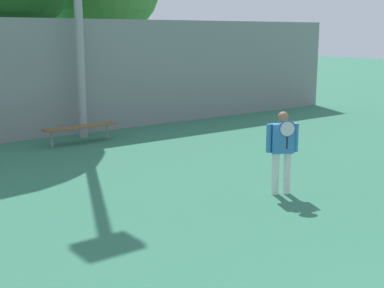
{
  "coord_description": "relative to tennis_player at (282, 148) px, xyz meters",
  "views": [
    {
      "loc": [
        -4.81,
        -0.9,
        2.99
      ],
      "look_at": [
        1.19,
        7.01,
        0.91
      ],
      "focal_mm": 50.0,
      "sensor_mm": 36.0,
      "label": 1
    }
  ],
  "objects": [
    {
      "name": "bench_courtside_far",
      "position": [
        -0.93,
        6.62,
        -0.46
      ],
      "size": [
        2.06,
        0.4,
        0.48
      ],
      "color": "brown",
      "rests_on": "ground_plane"
    },
    {
      "name": "back_fence",
      "position": [
        -2.38,
        7.93,
        0.8
      ],
      "size": [
        25.6,
        0.06,
        3.39
      ],
      "color": "gray",
      "rests_on": "ground_plane"
    },
    {
      "name": "tennis_player",
      "position": [
        0.0,
        0.0,
        0.0
      ],
      "size": [
        0.55,
        0.52,
        1.57
      ],
      "rotation": [
        0.0,
        0.0,
        -0.51
      ],
      "color": "silver",
      "rests_on": "ground_plane"
    }
  ]
}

